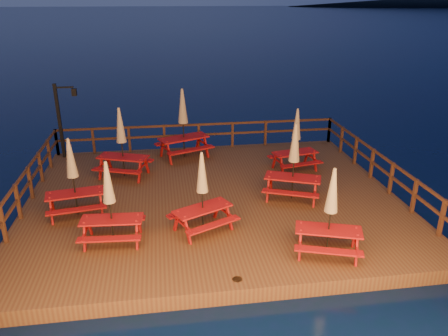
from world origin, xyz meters
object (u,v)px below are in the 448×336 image
at_px(lamp_post, 63,114).
at_px(picnic_table_1, 202,191).
at_px(picnic_table_2, 183,122).
at_px(picnic_table_0, 110,201).

distance_m(lamp_post, picnic_table_1, 8.32).
height_order(lamp_post, picnic_table_2, lamp_post).
bearing_deg(picnic_table_2, picnic_table_1, -110.23).
xyz_separation_m(lamp_post, picnic_table_0, (2.39, -7.01, -0.59)).
relative_size(picnic_table_0, picnic_table_2, 0.83).
xyz_separation_m(picnic_table_0, picnic_table_2, (2.30, 6.31, 0.25)).
xyz_separation_m(lamp_post, picnic_table_1, (4.84, -6.75, -0.58)).
bearing_deg(lamp_post, picnic_table_2, -8.53).
height_order(picnic_table_1, picnic_table_2, picnic_table_2).
distance_m(lamp_post, picnic_table_0, 7.43).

